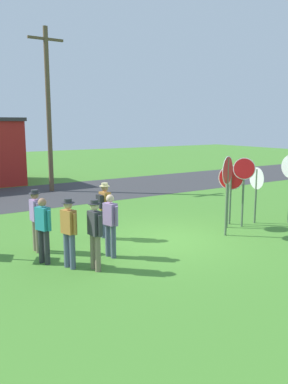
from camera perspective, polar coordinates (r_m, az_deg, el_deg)
name	(u,v)px	position (r m, az deg, el deg)	size (l,w,h in m)	color
ground_plane	(166,241)	(11.99, 3.17, -7.07)	(80.00, 80.00, 0.00)	#47842D
street_asphalt	(54,194)	(20.24, -12.91, -0.26)	(60.00, 6.40, 0.01)	#38383A
utility_pole	(48,108)	(20.91, -13.74, 11.84)	(1.80, 0.24, 8.22)	brown
stop_sign_rear_right	(231,184)	(13.91, 12.53, 1.15)	(0.58, 0.67, 2.09)	#51664C
stop_sign_low_front	(244,180)	(13.69, 14.31, 1.72)	(0.50, 0.60, 2.38)	#51664C
stop_sign_leaning_right	(228,189)	(13.45, 12.11, 0.46)	(0.67, 0.46, 1.97)	#51664C
stop_sign_far_back	(256,185)	(14.30, 16.05, 0.93)	(0.16, 0.76, 2.00)	#51664C
stop_sign_tallest	(227,181)	(12.41, 12.05, 1.63)	(0.81, 0.40, 2.53)	#51664C
person_near_signs	(43,227)	(10.15, -14.47, -4.96)	(0.33, 0.54, 1.69)	#2D2D33
person_with_sunhat	(110,222)	(10.34, -4.92, -4.40)	(0.30, 0.56, 1.69)	#4C5670
person_holding_notes	(36,217)	(11.13, -15.50, -3.52)	(0.32, 0.57, 1.74)	#7A6B56
person_in_dark_shirt	(69,229)	(9.69, -10.89, -5.33)	(0.32, 0.55, 1.74)	#4C5670
person_on_left	(95,231)	(9.45, -7.16, -5.62)	(0.32, 0.57, 1.74)	#7A6B56
person_in_blue	(104,207)	(11.98, -5.79, -2.13)	(0.40, 0.57, 1.74)	#4C5670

